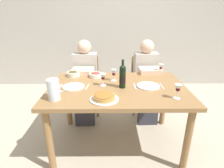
# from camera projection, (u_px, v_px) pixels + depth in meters

# --- Properties ---
(ground_plane) EXTENTS (8.00, 8.00, 0.00)m
(ground_plane) POSITION_uv_depth(u_px,v_px,m) (117.00, 142.00, 2.29)
(ground_plane) COLOR #B2A893
(back_wall) EXTENTS (8.00, 0.10, 2.80)m
(back_wall) POSITION_uv_depth(u_px,v_px,m) (114.00, 19.00, 3.68)
(back_wall) COLOR #B2ADA3
(back_wall) RESTS_ON ground
(dining_table) EXTENTS (1.50, 1.00, 0.76)m
(dining_table) POSITION_uv_depth(u_px,v_px,m) (117.00, 94.00, 2.04)
(dining_table) COLOR olive
(dining_table) RESTS_ON ground
(wine_bottle) EXTENTS (0.07, 0.07, 0.31)m
(wine_bottle) POSITION_uv_depth(u_px,v_px,m) (123.00, 76.00, 1.94)
(wine_bottle) COLOR black
(wine_bottle) RESTS_ON dining_table
(water_pitcher) EXTENTS (0.17, 0.11, 0.20)m
(water_pitcher) POSITION_uv_depth(u_px,v_px,m) (54.00, 91.00, 1.68)
(water_pitcher) COLOR silver
(water_pitcher) RESTS_ON dining_table
(baked_tart) EXTENTS (0.27, 0.27, 0.06)m
(baked_tart) POSITION_uv_depth(u_px,v_px,m) (104.00, 97.00, 1.70)
(baked_tart) COLOR silver
(baked_tart) RESTS_ON dining_table
(salad_bowl) EXTENTS (0.16, 0.16, 0.06)m
(salad_bowl) POSITION_uv_depth(u_px,v_px,m) (96.00, 75.00, 2.29)
(salad_bowl) COLOR white
(salad_bowl) RESTS_ON dining_table
(olive_bowl) EXTENTS (0.16, 0.16, 0.06)m
(olive_bowl) POSITION_uv_depth(u_px,v_px,m) (73.00, 74.00, 2.32)
(olive_bowl) COLOR silver
(olive_bowl) RESTS_ON dining_table
(wine_glass_left_diner) EXTENTS (0.07, 0.07, 0.14)m
(wine_glass_left_diner) POSITION_uv_depth(u_px,v_px,m) (103.00, 77.00, 2.00)
(wine_glass_left_diner) COLOR silver
(wine_glass_left_diner) RESTS_ON dining_table
(wine_glass_right_diner) EXTENTS (0.06, 0.06, 0.14)m
(wine_glass_right_diner) POSITION_uv_depth(u_px,v_px,m) (161.00, 67.00, 2.35)
(wine_glass_right_diner) COLOR silver
(wine_glass_right_diner) RESTS_ON dining_table
(wine_glass_centre) EXTENTS (0.07, 0.07, 0.14)m
(wine_glass_centre) POSITION_uv_depth(u_px,v_px,m) (178.00, 88.00, 1.69)
(wine_glass_centre) COLOR silver
(wine_glass_centre) RESTS_ON dining_table
(wine_glass_spare) EXTENTS (0.06, 0.06, 0.14)m
(wine_glass_spare) POSITION_uv_depth(u_px,v_px,m) (114.00, 73.00, 2.14)
(wine_glass_spare) COLOR silver
(wine_glass_spare) RESTS_ON dining_table
(dinner_plate_left_setting) EXTENTS (0.24, 0.24, 0.01)m
(dinner_plate_left_setting) POSITION_uv_depth(u_px,v_px,m) (73.00, 87.00, 1.99)
(dinner_plate_left_setting) COLOR silver
(dinner_plate_left_setting) RESTS_ON dining_table
(dinner_plate_right_setting) EXTENTS (0.25, 0.25, 0.01)m
(dinner_plate_right_setting) POSITION_uv_depth(u_px,v_px,m) (148.00, 86.00, 2.01)
(dinner_plate_right_setting) COLOR silver
(dinner_plate_right_setting) RESTS_ON dining_table
(fork_left_setting) EXTENTS (0.01, 0.16, 0.00)m
(fork_left_setting) POSITION_uv_depth(u_px,v_px,m) (60.00, 87.00, 1.99)
(fork_left_setting) COLOR silver
(fork_left_setting) RESTS_ON dining_table
(knife_left_setting) EXTENTS (0.03, 0.18, 0.00)m
(knife_left_setting) POSITION_uv_depth(u_px,v_px,m) (87.00, 87.00, 1.99)
(knife_left_setting) COLOR silver
(knife_left_setting) RESTS_ON dining_table
(knife_right_setting) EXTENTS (0.01, 0.18, 0.00)m
(knife_right_setting) POSITION_uv_depth(u_px,v_px,m) (162.00, 86.00, 2.01)
(knife_right_setting) COLOR silver
(knife_right_setting) RESTS_ON dining_table
(spoon_right_setting) EXTENTS (0.02, 0.16, 0.00)m
(spoon_right_setting) POSITION_uv_depth(u_px,v_px,m) (135.00, 86.00, 2.01)
(spoon_right_setting) COLOR silver
(spoon_right_setting) RESTS_ON dining_table
(chair_left) EXTENTS (0.41, 0.41, 0.87)m
(chair_left) POSITION_uv_depth(u_px,v_px,m) (87.00, 81.00, 2.91)
(chair_left) COLOR olive
(chair_left) RESTS_ON ground
(diner_left) EXTENTS (0.34, 0.51, 1.16)m
(diner_left) POSITION_uv_depth(u_px,v_px,m) (85.00, 79.00, 2.65)
(diner_left) COLOR #B7B2A8
(diner_left) RESTS_ON ground
(chair_right) EXTENTS (0.41, 0.41, 0.87)m
(chair_right) POSITION_uv_depth(u_px,v_px,m) (143.00, 80.00, 2.94)
(chair_right) COLOR olive
(chair_right) RESTS_ON ground
(diner_right) EXTENTS (0.35, 0.51, 1.16)m
(diner_right) POSITION_uv_depth(u_px,v_px,m) (147.00, 78.00, 2.67)
(diner_right) COLOR #B7B2A8
(diner_right) RESTS_ON ground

